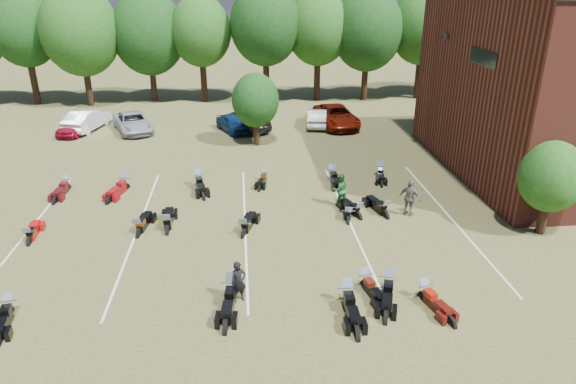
{
  "coord_description": "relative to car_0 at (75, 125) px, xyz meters",
  "views": [
    {
      "loc": [
        -2.99,
        -18.81,
        10.96
      ],
      "look_at": [
        -0.86,
        4.0,
        1.2
      ],
      "focal_mm": 32.0,
      "sensor_mm": 36.0,
      "label": 1
    }
  ],
  "objects": [
    {
      "name": "person_black",
      "position": [
        11.94,
        -22.34,
        0.14
      ],
      "size": [
        0.67,
        0.54,
        1.58
      ],
      "primitive_type": "imported",
      "rotation": [
        0.0,
        0.0,
        0.33
      ],
      "color": "black",
      "rests_on": "ground"
    },
    {
      "name": "young_tree_midfield",
      "position": [
        13.25,
        -3.77,
        2.44
      ],
      "size": [
        3.2,
        3.2,
        4.7
      ],
      "color": "black",
      "rests_on": "ground"
    },
    {
      "name": "tree_line",
      "position": [
        14.25,
        9.73,
        5.66
      ],
      "size": [
        56.0,
        6.0,
        9.79
      ],
      "color": "black",
      "rests_on": "ground"
    },
    {
      "name": "motorcycle_9",
      "position": [
        8.68,
        -16.66,
        -0.65
      ],
      "size": [
        0.87,
        2.48,
        1.37
      ],
      "primitive_type": null,
      "rotation": [
        0.0,
        0.0,
        3.18
      ],
      "color": "black",
      "rests_on": "ground"
    },
    {
      "name": "motorcycle_2",
      "position": [
        11.68,
        -22.2,
        -0.65
      ],
      "size": [
        1.07,
        2.57,
        1.39
      ],
      "primitive_type": null,
      "rotation": [
        0.0,
        0.0,
        -0.11
      ],
      "color": "black",
      "rests_on": "ground"
    },
    {
      "name": "motorcycle_14",
      "position": [
        2.59,
        -11.07,
        -0.65
      ],
      "size": [
        0.93,
        2.4,
        1.31
      ],
      "primitive_type": null,
      "rotation": [
        0.0,
        0.0,
        -0.08
      ],
      "color": "#3F090E",
      "rests_on": "ground"
    },
    {
      "name": "motorcycle_15",
      "position": [
        5.76,
        -11.3,
        -0.65
      ],
      "size": [
        1.45,
        2.58,
        1.37
      ],
      "primitive_type": null,
      "rotation": [
        0.0,
        0.0,
        -0.29
      ],
      "color": "maroon",
      "rests_on": "ground"
    },
    {
      "name": "car_7",
      "position": [
        28.95,
        -0.12,
        0.07
      ],
      "size": [
        3.16,
        5.31,
        1.44
      ],
      "primitive_type": "imported",
      "rotation": [
        0.0,
        0.0,
        3.39
      ],
      "color": "#3B3B40",
      "rests_on": "ground"
    },
    {
      "name": "young_tree_near_building",
      "position": [
        25.75,
        -18.27,
        2.1
      ],
      "size": [
        2.8,
        2.8,
        4.16
      ],
      "color": "black",
      "rests_on": "ground"
    },
    {
      "name": "car_5",
      "position": [
        18.15,
        0.5,
        0.02
      ],
      "size": [
        2.09,
        4.27,
        1.35
      ],
      "primitive_type": "imported",
      "rotation": [
        0.0,
        0.0,
        2.97
      ],
      "color": "#A4A5A0",
      "rests_on": "ground"
    },
    {
      "name": "car_0",
      "position": [
        0.0,
        0.0,
        0.0
      ],
      "size": [
        2.29,
        4.06,
        1.3
      ],
      "primitive_type": "imported",
      "rotation": [
        0.0,
        0.0,
        -0.21
      ],
      "color": "maroon",
      "rests_on": "ground"
    },
    {
      "name": "ground",
      "position": [
        15.25,
        -19.27,
        -0.65
      ],
      "size": [
        160.0,
        160.0,
        0.0
      ],
      "primitive_type": "plane",
      "color": "brown",
      "rests_on": "ground"
    },
    {
      "name": "person_grey",
      "position": [
        20.28,
        -15.94,
        0.28
      ],
      "size": [
        1.11,
        1.08,
        1.87
      ],
      "primitive_type": "imported",
      "rotation": [
        0.0,
        0.0,
        2.39
      ],
      "color": "#5D5950",
      "rests_on": "ground"
    },
    {
      "name": "motorcycle_7",
      "position": [
        2.75,
        -17.17,
        -0.65
      ],
      "size": [
        0.86,
        2.19,
        1.19
      ],
      "primitive_type": null,
      "rotation": [
        0.0,
        0.0,
        3.23
      ],
      "color": "#9E0C0B",
      "rests_on": "ground"
    },
    {
      "name": "motorcycle_4",
      "position": [
        17.48,
        -22.33,
        -0.65
      ],
      "size": [
        1.47,
        2.52,
        1.34
      ],
      "primitive_type": null,
      "rotation": [
        0.0,
        0.0,
        -0.31
      ],
      "color": "black",
      "rests_on": "ground"
    },
    {
      "name": "car_4",
      "position": [
        11.58,
        -0.48,
        -0.02
      ],
      "size": [
        2.88,
        4.03,
        1.27
      ],
      "primitive_type": "imported",
      "rotation": [
        0.0,
        0.0,
        0.41
      ],
      "color": "#0B254F",
      "rests_on": "ground"
    },
    {
      "name": "motorcycle_10",
      "position": [
        12.19,
        -17.31,
        -0.65
      ],
      "size": [
        1.4,
        2.43,
        1.29
      ],
      "primitive_type": null,
      "rotation": [
        0.0,
        0.0,
        2.84
      ],
      "color": "black",
      "rests_on": "ground"
    },
    {
      "name": "motorcycle_8",
      "position": [
        7.42,
        -16.84,
        -0.65
      ],
      "size": [
        1.07,
        2.38,
        1.28
      ],
      "primitive_type": null,
      "rotation": [
        0.0,
        0.0,
        2.99
      ],
      "color": "black",
      "rests_on": "ground"
    },
    {
      "name": "car_1",
      "position": [
        0.59,
        1.08,
        0.13
      ],
      "size": [
        2.78,
        5.03,
        1.57
      ],
      "primitive_type": "imported",
      "rotation": [
        0.0,
        0.0,
        2.89
      ],
      "color": "silver",
      "rests_on": "ground"
    },
    {
      "name": "motorcycle_5",
      "position": [
        16.69,
        -21.96,
        -0.65
      ],
      "size": [
        1.09,
        2.15,
        1.15
      ],
      "primitive_type": null,
      "rotation": [
        0.0,
        0.0,
        0.22
      ],
      "color": "black",
      "rests_on": "ground"
    },
    {
      "name": "motorcycle_12",
      "position": [
        17.75,
        -16.0,
        -0.65
      ],
      "size": [
        1.36,
        2.28,
        1.21
      ],
      "primitive_type": null,
      "rotation": [
        0.0,
        0.0,
        3.47
      ],
      "color": "black",
      "rests_on": "ground"
    },
    {
      "name": "motorcycle_0",
      "position": [
        3.98,
        -22.48,
        -0.65
      ],
      "size": [
        1.02,
        2.23,
        1.19
      ],
      "primitive_type": null,
      "rotation": [
        0.0,
        0.0,
        0.16
      ],
      "color": "black",
      "rests_on": "ground"
    },
    {
      "name": "car_2",
      "position": [
        4.14,
        0.25,
        0.05
      ],
      "size": [
        4.02,
        5.57,
        1.41
      ],
      "primitive_type": "imported",
      "rotation": [
        0.0,
        0.0,
        0.37
      ],
      "color": "#9A9FA3",
      "rests_on": "ground"
    },
    {
      "name": "person_green",
      "position": [
        17.13,
        -14.44,
        0.22
      ],
      "size": [
        0.96,
        0.81,
        1.74
      ],
      "primitive_type": "imported",
      "rotation": [
        0.0,
        0.0,
        3.34
      ],
      "color": "#225B2B",
      "rests_on": "ground"
    },
    {
      "name": "motorcycle_3",
      "position": [
        15.8,
        -22.91,
        -0.65
      ],
      "size": [
        0.84,
        2.51,
        1.39
      ],
      "primitive_type": null,
      "rotation": [
        0.0,
        0.0,
        -0.02
      ],
      "color": "black",
      "rests_on": "ground"
    },
    {
      "name": "car_3",
      "position": [
        12.8,
        0.31,
        0.11
      ],
      "size": [
        3.9,
        5.69,
        1.53
      ],
      "primitive_type": "imported",
      "rotation": [
        0.0,
        0.0,
        3.51
      ],
      "color": "black",
      "rests_on": "ground"
    },
    {
      "name": "parking_lines",
      "position": [
        12.25,
        -16.27,
        -0.65
      ],
      "size": [
        20.1,
        14.0,
        0.01
      ],
      "color": "silver",
      "rests_on": "ground"
    },
    {
      "name": "motorcycle_11",
      "position": [
        17.17,
        -16.41,
        -0.65
      ],
      "size": [
        0.97,
        2.22,
        1.2
      ],
      "primitive_type": null,
      "rotation": [
        0.0,
        0.0,
        3.01
      ],
      "color": "black",
      "rests_on": "ground"
    },
    {
      "name": "motorcycle_20",
      "position": [
        20.23,
        -10.56,
        -0.65
      ],
      "size": [
        1.07,
        2.26,
        1.21
      ],
      "primitive_type": null,
      "rotation": [
        0.0,
        0.0,
        -0.18
      ],
      "color": "black",
      "rests_on": "ground"
    },
    {
      "name": "motorcycle_19",
      "position": [
        17.34,
        -10.99,
        -0.65
      ],
      "size": [
        0.85,
        2.37,
        1.3
      ],
      "primitive_type": null,
      "rotation": [
        0.0,
        0.0,
        0.05
      ],
      "color": "black",
      "rests_on": "ground"
    },
    {
      "name": "motorcycle_16",
      "position": [
        9.72,
        -11.18,
        -0.65
      ],
      "size": [
        1.3,
        2.6,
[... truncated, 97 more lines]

